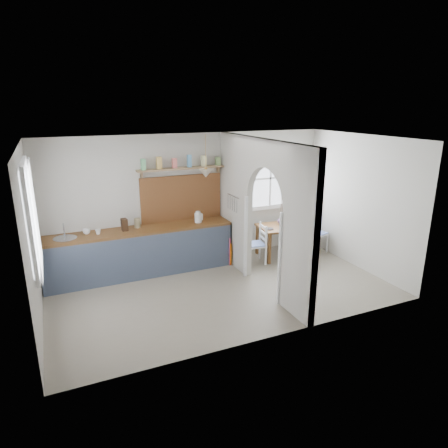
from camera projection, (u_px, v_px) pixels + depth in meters
name	position (u px, v px, depth m)	size (l,w,h in m)	color
floor	(223.00, 291.00, 6.99)	(5.80, 3.20, 0.01)	#776E5D
ceiling	(223.00, 140.00, 6.23)	(5.80, 3.20, 0.01)	#BAB6A8
walls	(223.00, 219.00, 6.61)	(5.81, 3.21, 2.60)	#BAB6A8
partition	(259.00, 206.00, 6.89)	(0.12, 3.20, 2.60)	#BAB6A8
kitchen_window	(29.00, 219.00, 5.40)	(0.10, 1.16, 1.50)	white
nook_window	(270.00, 178.00, 8.59)	(1.76, 0.10, 1.30)	white
counter	(141.00, 251.00, 7.58)	(3.50, 0.60, 0.90)	brown
sink	(65.00, 239.00, 6.92)	(0.40, 0.40, 0.02)	#AAB0B8
backsplash	(182.00, 198.00, 7.89)	(1.65, 0.03, 0.90)	brown
shelf	(182.00, 166.00, 7.63)	(1.75, 0.20, 0.21)	#86674F
pendant_lamp	(206.00, 173.00, 7.51)	(0.26, 0.26, 0.16)	silver
utensil_rail	(233.00, 196.00, 7.59)	(0.02, 0.02, 0.50)	#AAB0B8
dining_table	(284.00, 241.00, 8.49)	(1.08, 0.72, 0.68)	brown
chair_left	(255.00, 244.00, 8.10)	(0.37, 0.37, 0.82)	white
chair_right	(316.00, 233.00, 8.68)	(0.41, 0.41, 0.89)	white
kettle	(198.00, 217.00, 7.82)	(0.18, 0.15, 0.22)	silver
mug_a	(98.00, 232.00, 7.12)	(0.10, 0.10, 0.09)	white
mug_b	(86.00, 231.00, 7.13)	(0.13, 0.13, 0.10)	white
knife_block	(124.00, 225.00, 7.31)	(0.10, 0.14, 0.22)	black
jar	(137.00, 223.00, 7.49)	(0.11, 0.11, 0.18)	#93845D
towel_magenta	(230.00, 253.00, 8.00)	(0.02, 0.03, 0.60)	#AA365A
towel_orange	(231.00, 255.00, 7.97)	(0.02, 0.03, 0.45)	#DA5901
bowl	(298.00, 223.00, 8.40)	(0.33, 0.33, 0.08)	white
table_cup	(283.00, 226.00, 8.20)	(0.10, 0.10, 0.09)	gray
plate	(269.00, 229.00, 8.16)	(0.17, 0.17, 0.01)	black
vase	(281.00, 220.00, 8.50)	(0.17, 0.17, 0.17)	#503657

